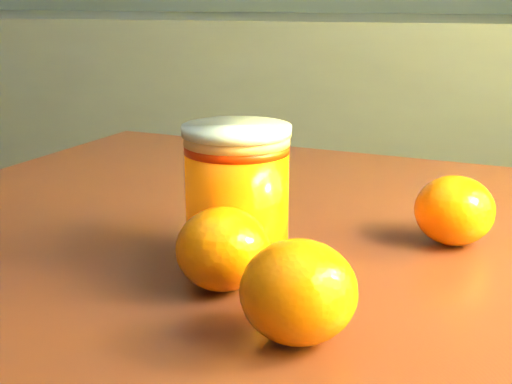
# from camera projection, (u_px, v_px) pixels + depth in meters

# --- Properties ---
(kitchen_counter) EXTENTS (3.15, 0.60, 0.90)m
(kitchen_counter) POSITION_uv_depth(u_px,v_px,m) (89.00, 171.00, 2.11)
(kitchen_counter) COLOR #515257
(kitchen_counter) RESTS_ON ground
(table) EXTENTS (1.13, 0.88, 0.76)m
(table) POSITION_uv_depth(u_px,v_px,m) (389.00, 361.00, 0.61)
(table) COLOR #5E2717
(table) RESTS_ON ground
(juice_glass) EXTENTS (0.09, 0.09, 0.11)m
(juice_glass) POSITION_uv_depth(u_px,v_px,m) (237.00, 194.00, 0.57)
(juice_glass) COLOR #FF6205
(juice_glass) RESTS_ON table
(orange_front) EXTENTS (0.08, 0.08, 0.06)m
(orange_front) POSITION_uv_depth(u_px,v_px,m) (223.00, 249.00, 0.51)
(orange_front) COLOR orange
(orange_front) RESTS_ON table
(orange_back) EXTENTS (0.07, 0.07, 0.06)m
(orange_back) POSITION_uv_depth(u_px,v_px,m) (454.00, 210.00, 0.60)
(orange_back) COLOR orange
(orange_back) RESTS_ON table
(orange_extra) EXTENTS (0.08, 0.08, 0.06)m
(orange_extra) POSITION_uv_depth(u_px,v_px,m) (299.00, 292.00, 0.44)
(orange_extra) COLOR orange
(orange_extra) RESTS_ON table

